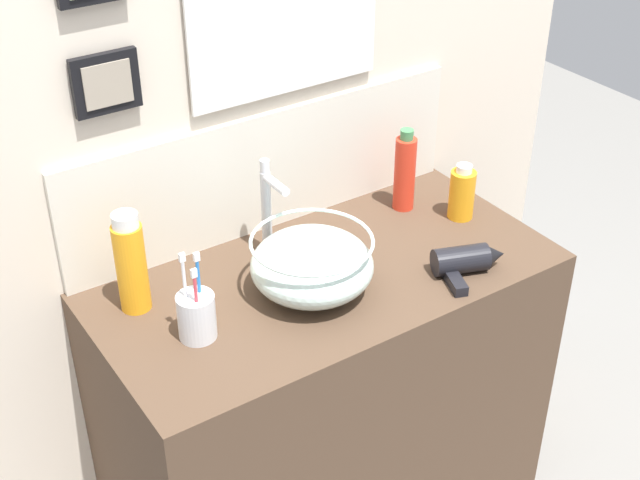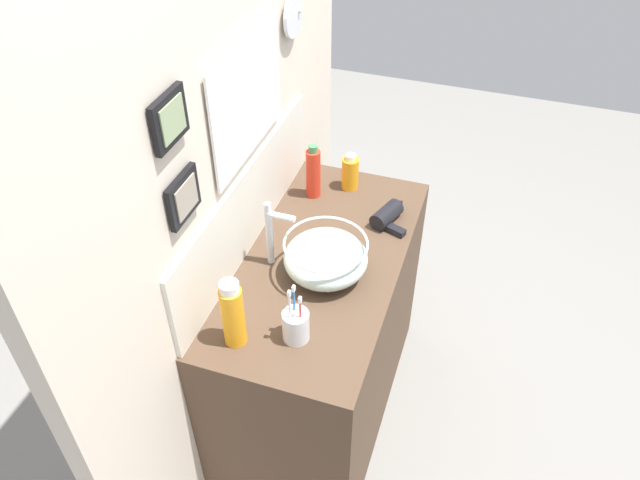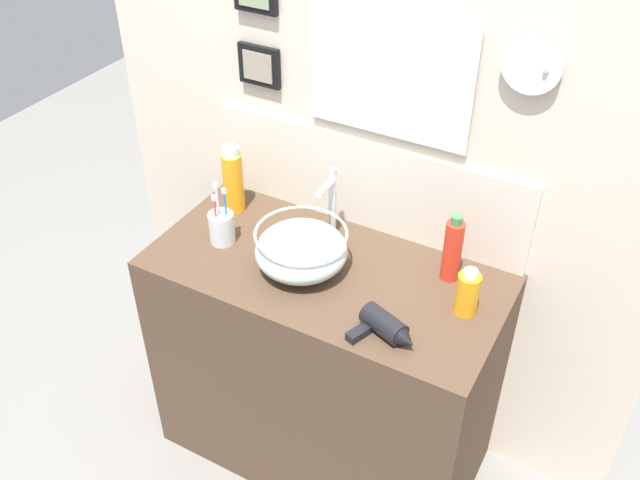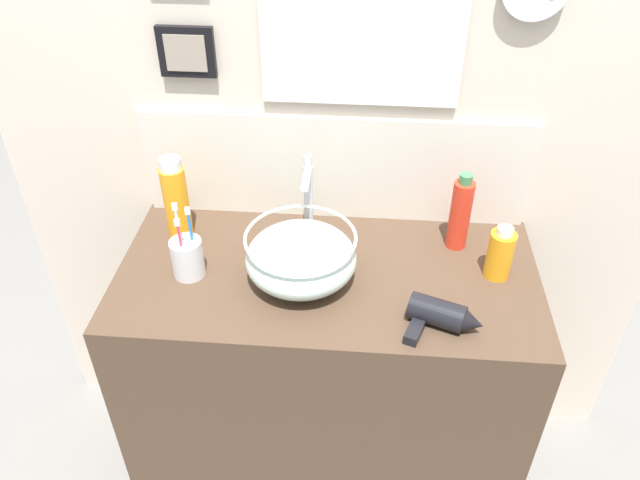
# 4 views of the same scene
# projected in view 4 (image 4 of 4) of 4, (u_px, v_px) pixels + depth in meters

# --- Properties ---
(ground_plane) EXTENTS (6.00, 6.00, 0.00)m
(ground_plane) POSITION_uv_depth(u_px,v_px,m) (326.00, 464.00, 2.06)
(ground_plane) COLOR gray
(vanity_counter) EXTENTS (1.05, 0.52, 0.83)m
(vanity_counter) POSITION_uv_depth(u_px,v_px,m) (326.00, 381.00, 1.81)
(vanity_counter) COLOR #4C3828
(vanity_counter) RESTS_ON ground
(back_panel) EXTENTS (1.83, 0.10, 2.31)m
(back_panel) POSITION_uv_depth(u_px,v_px,m) (337.00, 102.00, 1.59)
(back_panel) COLOR beige
(back_panel) RESTS_ON ground
(glass_bowl_sink) EXTENTS (0.27, 0.27, 0.13)m
(glass_bowl_sink) POSITION_uv_depth(u_px,v_px,m) (301.00, 257.00, 1.49)
(glass_bowl_sink) COLOR silver
(glass_bowl_sink) RESTS_ON vanity_counter
(faucet) EXTENTS (0.02, 0.10, 0.24)m
(faucet) POSITION_uv_depth(u_px,v_px,m) (308.00, 194.00, 1.60)
(faucet) COLOR silver
(faucet) RESTS_ON vanity_counter
(hair_drier) EXTENTS (0.18, 0.13, 0.06)m
(hair_drier) POSITION_uv_depth(u_px,v_px,m) (442.00, 316.00, 1.39)
(hair_drier) COLOR black
(hair_drier) RESTS_ON vanity_counter
(toothbrush_cup) EXTENTS (0.08, 0.08, 0.20)m
(toothbrush_cup) POSITION_uv_depth(u_px,v_px,m) (187.00, 257.00, 1.52)
(toothbrush_cup) COLOR silver
(toothbrush_cup) RESTS_ON vanity_counter
(spray_bottle) EXTENTS (0.06, 0.06, 0.23)m
(spray_bottle) POSITION_uv_depth(u_px,v_px,m) (176.00, 199.00, 1.62)
(spray_bottle) COLOR orange
(spray_bottle) RESTS_ON vanity_counter
(shampoo_bottle) EXTENTS (0.06, 0.06, 0.14)m
(shampoo_bottle) POSITION_uv_depth(u_px,v_px,m) (500.00, 254.00, 1.51)
(shampoo_bottle) COLOR orange
(shampoo_bottle) RESTS_ON vanity_counter
(soap_dispenser) EXTENTS (0.05, 0.05, 0.22)m
(soap_dispenser) POSITION_uv_depth(u_px,v_px,m) (460.00, 213.00, 1.59)
(soap_dispenser) COLOR red
(soap_dispenser) RESTS_ON vanity_counter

